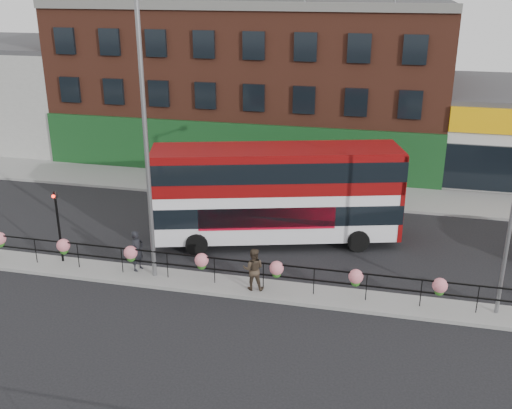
% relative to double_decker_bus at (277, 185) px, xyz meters
% --- Properties ---
extents(ground, '(120.00, 120.00, 0.00)m').
position_rel_double_decker_bus_xyz_m(ground, '(-0.56, -4.86, -2.79)').
color(ground, black).
rests_on(ground, ground).
extents(north_pavement, '(60.00, 4.00, 0.15)m').
position_rel_double_decker_bus_xyz_m(north_pavement, '(-0.56, 7.14, -2.72)').
color(north_pavement, gray).
rests_on(north_pavement, ground).
extents(median, '(60.00, 1.60, 0.15)m').
position_rel_double_decker_bus_xyz_m(median, '(-0.56, -4.86, -2.72)').
color(median, gray).
rests_on(median, ground).
extents(brick_building, '(25.00, 12.21, 10.30)m').
position_rel_double_decker_bus_xyz_m(brick_building, '(-4.56, 15.10, 2.33)').
color(brick_building, brown).
rests_on(brick_building, ground).
extents(warehouse_west, '(15.50, 12.00, 7.30)m').
position_rel_double_decker_bus_xyz_m(warehouse_west, '(-24.81, 15.14, 0.86)').
color(warehouse_west, '#A7A7A2').
rests_on(warehouse_west, ground).
extents(median_railing, '(30.04, 0.56, 1.23)m').
position_rel_double_decker_bus_xyz_m(median_railing, '(-0.56, -4.86, -1.75)').
color(median_railing, black).
rests_on(median_railing, median).
extents(double_decker_bus, '(11.53, 5.66, 4.55)m').
position_rel_double_decker_bus_xyz_m(double_decker_bus, '(0.00, 0.00, 0.00)').
color(double_decker_bus, white).
rests_on(double_decker_bus, ground).
extents(pedestrian_a, '(0.89, 0.80, 1.74)m').
position_rel_double_decker_bus_xyz_m(pedestrian_a, '(-5.03, -4.48, -1.77)').
color(pedestrian_a, black).
rests_on(pedestrian_a, median).
extents(pedestrian_b, '(1.01, 0.87, 1.72)m').
position_rel_double_decker_bus_xyz_m(pedestrian_b, '(0.07, -4.98, -1.78)').
color(pedestrian_b, '#3E3225').
rests_on(pedestrian_b, median).
extents(lamp_column_west, '(0.40, 1.96, 11.15)m').
position_rel_double_decker_bus_xyz_m(lamp_column_west, '(-4.17, -4.51, 3.96)').
color(lamp_column_west, gray).
rests_on(lamp_column_west, median).
extents(traffic_light_median, '(0.15, 0.28, 3.65)m').
position_rel_double_decker_bus_xyz_m(traffic_light_median, '(-8.56, -4.46, -0.32)').
color(traffic_light_median, black).
rests_on(traffic_light_median, median).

